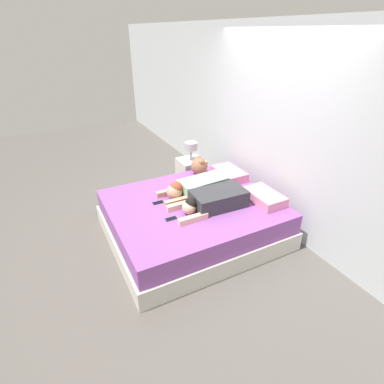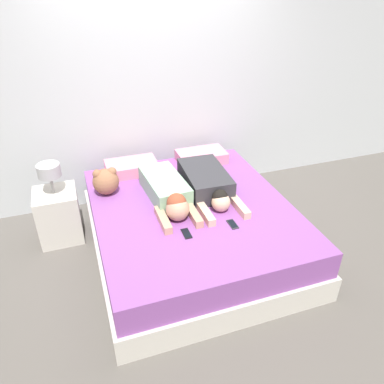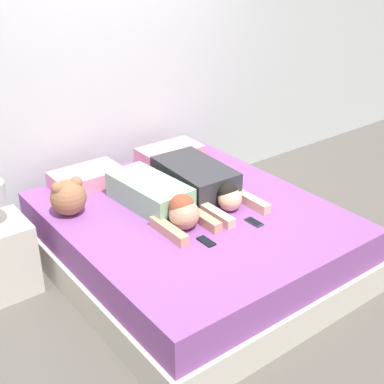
{
  "view_description": "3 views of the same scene",
  "coord_description": "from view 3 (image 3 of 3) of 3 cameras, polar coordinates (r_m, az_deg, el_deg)",
  "views": [
    {
      "loc": [
        2.95,
        -1.53,
        2.46
      ],
      "look_at": [
        0.0,
        0.0,
        0.65
      ],
      "focal_mm": 28.0,
      "sensor_mm": 36.0,
      "label": 1
    },
    {
      "loc": [
        -0.95,
        -2.77,
        2.43
      ],
      "look_at": [
        0.0,
        0.0,
        0.65
      ],
      "focal_mm": 35.0,
      "sensor_mm": 36.0,
      "label": 2
    },
    {
      "loc": [
        -2.05,
        -2.69,
        2.36
      ],
      "look_at": [
        0.0,
        0.0,
        0.65
      ],
      "focal_mm": 50.0,
      "sensor_mm": 36.0,
      "label": 3
    }
  ],
  "objects": [
    {
      "name": "ground_plane",
      "position": [
        4.12,
        -0.0,
        -8.15
      ],
      "size": [
        12.0,
        12.0,
        0.0
      ],
      "primitive_type": "plane",
      "color": "#5B5651"
    },
    {
      "name": "wall_back",
      "position": [
        4.53,
        -9.59,
        12.88
      ],
      "size": [
        12.0,
        0.06,
        2.6
      ],
      "color": "silver",
      "rests_on": "ground_plane"
    },
    {
      "name": "nightstand",
      "position": [
        3.98,
        -19.76,
        -6.21
      ],
      "size": [
        0.41,
        0.41,
        0.84
      ],
      "color": "beige",
      "rests_on": "ground_plane"
    },
    {
      "name": "person_left",
      "position": [
        3.81,
        -3.5,
        -0.72
      ],
      "size": [
        0.37,
        0.96,
        0.24
      ],
      "color": "#8CBF99",
      "rests_on": "bed"
    },
    {
      "name": "plush_toy",
      "position": [
        3.86,
        -13.06,
        -0.48
      ],
      "size": [
        0.26,
        0.26,
        0.27
      ],
      "color": "#996647",
      "rests_on": "bed"
    },
    {
      "name": "pillow_head_left",
      "position": [
        4.29,
        -11.15,
        1.5
      ],
      "size": [
        0.54,
        0.33,
        0.12
      ],
      "color": "pink",
      "rests_on": "bed"
    },
    {
      "name": "bed",
      "position": [
        3.99,
        -0.0,
        -5.22
      ],
      "size": [
        1.85,
        2.13,
        0.5
      ],
      "color": "beige",
      "rests_on": "ground_plane"
    },
    {
      "name": "person_right",
      "position": [
        4.06,
        0.95,
        1.15
      ],
      "size": [
        0.42,
        0.97,
        0.21
      ],
      "color": "#333338",
      "rests_on": "bed"
    },
    {
      "name": "cell_phone_left",
      "position": [
        3.49,
        1.52,
        -5.28
      ],
      "size": [
        0.06,
        0.14,
        0.01
      ],
      "color": "black",
      "rests_on": "bed"
    },
    {
      "name": "cell_phone_right",
      "position": [
        3.73,
        6.62,
        -3.2
      ],
      "size": [
        0.06,
        0.14,
        0.01
      ],
      "color": "#2D2D33",
      "rests_on": "bed"
    },
    {
      "name": "pillow_head_right",
      "position": [
        4.66,
        -2.32,
        4.1
      ],
      "size": [
        0.54,
        0.33,
        0.12
      ],
      "color": "pink",
      "rests_on": "bed"
    }
  ]
}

